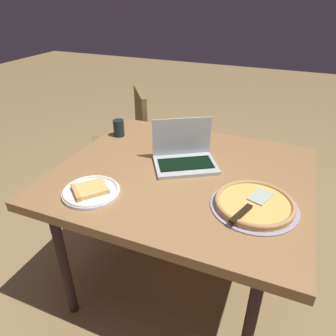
{
  "coord_description": "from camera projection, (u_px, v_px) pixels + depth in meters",
  "views": [
    {
      "loc": [
        0.44,
        -1.26,
        1.53
      ],
      "look_at": [
        -0.07,
        -0.03,
        0.75
      ],
      "focal_mm": 33.35,
      "sensor_mm": 36.0,
      "label": 1
    }
  ],
  "objects": [
    {
      "name": "table_knife",
      "position": [
        164.0,
        142.0,
        1.85
      ],
      "size": [
        0.15,
        0.18,
        0.01
      ],
      "color": "silver",
      "rests_on": "dining_table"
    },
    {
      "name": "chair_near",
      "position": [
        128.0,
        138.0,
        2.46
      ],
      "size": [
        0.58,
        0.58,
        0.87
      ],
      "color": "brown",
      "rests_on": "ground_plane"
    },
    {
      "name": "dining_table",
      "position": [
        183.0,
        181.0,
        1.58
      ],
      "size": [
        1.23,
        1.07,
        0.73
      ],
      "color": "olive",
      "rests_on": "ground_plane"
    },
    {
      "name": "pizza_tray",
      "position": [
        254.0,
        204.0,
        1.29
      ],
      "size": [
        0.36,
        0.36,
        0.04
      ],
      "color": "#9D93A9",
      "rests_on": "dining_table"
    },
    {
      "name": "laptop",
      "position": [
        184.0,
        156.0,
        1.61
      ],
      "size": [
        0.38,
        0.35,
        0.22
      ],
      "color": "#ADB2B6",
      "rests_on": "dining_table"
    },
    {
      "name": "drink_cup",
      "position": [
        119.0,
        128.0,
        1.91
      ],
      "size": [
        0.07,
        0.07,
        0.1
      ],
      "color": "black",
      "rests_on": "dining_table"
    },
    {
      "name": "ground_plane",
      "position": [
        180.0,
        274.0,
        1.92
      ],
      "size": [
        12.0,
        12.0,
        0.0
      ],
      "primitive_type": "plane",
      "color": "olive"
    },
    {
      "name": "pizza_plate",
      "position": [
        91.0,
        191.0,
        1.38
      ],
      "size": [
        0.26,
        0.26,
        0.04
      ],
      "color": "white",
      "rests_on": "dining_table"
    }
  ]
}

